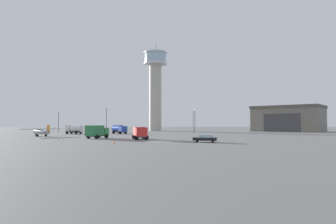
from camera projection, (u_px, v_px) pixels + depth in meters
name	position (u px, v px, depth m)	size (l,w,h in m)	color
ground_plane	(161.00, 141.00, 55.81)	(400.00, 400.00, 0.00)	slate
control_tower	(155.00, 83.00, 125.77)	(10.25, 10.25, 38.89)	#B2AD9E
hangar	(288.00, 119.00, 117.96)	(31.53, 30.58, 10.52)	#6B665B
airplane_silver	(42.00, 131.00, 73.61)	(8.11, 8.91, 3.05)	#B7BABF
truck_fuel_tanker_blue	(119.00, 129.00, 92.48)	(5.69, 6.07, 2.87)	#38383D
truck_fuel_tanker_white	(74.00, 129.00, 90.17)	(5.95, 4.28, 2.84)	#38383D
truck_box_green	(97.00, 131.00, 64.71)	(4.58, 6.27, 2.98)	#38383D
truck_box_red	(140.00, 132.00, 61.19)	(3.88, 5.89, 2.62)	#38383D
car_black	(205.00, 138.00, 52.11)	(4.62, 3.07, 1.37)	black
light_post_west	(59.00, 120.00, 103.60)	(0.44, 0.44, 7.85)	#38383D
light_post_east	(106.00, 118.00, 95.99)	(0.44, 0.44, 8.89)	#38383D
light_post_north	(195.00, 119.00, 97.38)	(0.44, 0.44, 8.41)	#38383D
light_post_centre	(193.00, 119.00, 104.40)	(0.44, 0.44, 8.20)	#38383D
traffic_cone_near_left	(114.00, 142.00, 49.64)	(0.36, 0.36, 0.57)	black
traffic_cone_near_right	(58.00, 138.00, 60.94)	(0.36, 0.36, 0.58)	black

